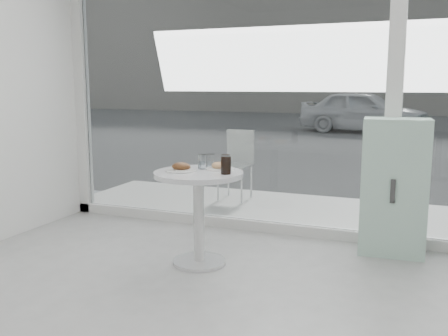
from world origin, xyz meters
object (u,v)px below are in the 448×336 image
at_px(car_white, 364,112).
at_px(plate_donut, 220,167).
at_px(water_tumbler_a, 203,163).
at_px(plate_fritter, 182,168).
at_px(water_tumbler_b, 211,161).
at_px(patio_chair, 237,160).
at_px(mint_cabinet, 394,187).
at_px(cola_glass, 226,165).
at_px(main_table, 199,198).

height_order(car_white, plate_donut, car_white).
relative_size(car_white, water_tumbler_a, 31.95).
distance_m(plate_fritter, plate_donut, 0.32).
bearing_deg(water_tumbler_b, patio_chair, 103.82).
height_order(mint_cabinet, patio_chair, mint_cabinet).
xyz_separation_m(patio_chair, plate_fritter, (0.34, -2.21, 0.26)).
bearing_deg(car_white, mint_cabinet, -164.10).
distance_m(patio_chair, cola_glass, 2.32).
xyz_separation_m(plate_donut, cola_glass, (0.12, -0.18, 0.05)).
height_order(patio_chair, car_white, car_white).
height_order(mint_cabinet, water_tumbler_a, mint_cabinet).
relative_size(main_table, car_white, 0.20).
distance_m(plate_fritter, water_tumbler_a, 0.20).
bearing_deg(plate_fritter, patio_chair, 98.64).
xyz_separation_m(patio_chair, water_tumbler_a, (0.44, -2.04, 0.29)).
distance_m(main_table, cola_glass, 0.38).
relative_size(patio_chair, plate_donut, 3.54).
xyz_separation_m(patio_chair, car_white, (0.41, 10.07, 0.11)).
height_order(mint_cabinet, car_white, car_white).
xyz_separation_m(mint_cabinet, car_white, (-1.51, 11.37, 0.06)).
height_order(car_white, plate_fritter, car_white).
xyz_separation_m(mint_cabinet, plate_donut, (-1.33, -0.71, 0.20)).
xyz_separation_m(car_white, cola_glass, (0.30, -12.26, 0.19)).
bearing_deg(plate_fritter, cola_glass, 2.66).
distance_m(plate_donut, cola_glass, 0.22).
distance_m(car_white, plate_donut, 12.08).
height_order(mint_cabinet, plate_donut, mint_cabinet).
height_order(patio_chair, cola_glass, cola_glass).
height_order(car_white, cola_glass, car_white).
bearing_deg(cola_glass, water_tumbler_b, 132.89).
relative_size(main_table, patio_chair, 0.90).
bearing_deg(plate_fritter, mint_cabinet, 29.66).
bearing_deg(water_tumbler_b, cola_glass, -47.11).
xyz_separation_m(patio_chair, plate_donut, (0.59, -2.01, 0.26)).
xyz_separation_m(car_white, water_tumbler_a, (0.03, -12.10, 0.17)).
relative_size(water_tumbler_a, cola_glass, 0.78).
relative_size(plate_donut, cola_glass, 1.58).
bearing_deg(mint_cabinet, main_table, -152.64).
relative_size(main_table, water_tumbler_b, 6.88).
bearing_deg(plate_donut, cola_glass, -55.95).
bearing_deg(patio_chair, plate_fritter, -78.35).
distance_m(plate_donut, water_tumbler_a, 0.15).
height_order(plate_fritter, plate_donut, plate_fritter).
relative_size(mint_cabinet, cola_glass, 7.74).
bearing_deg(cola_glass, patio_chair, 108.02).
distance_m(main_table, water_tumbler_a, 0.31).
height_order(plate_donut, water_tumbler_b, water_tumbler_b).
bearing_deg(plate_fritter, car_white, 89.65).
height_order(mint_cabinet, cola_glass, mint_cabinet).
relative_size(mint_cabinet, water_tumbler_b, 10.53).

